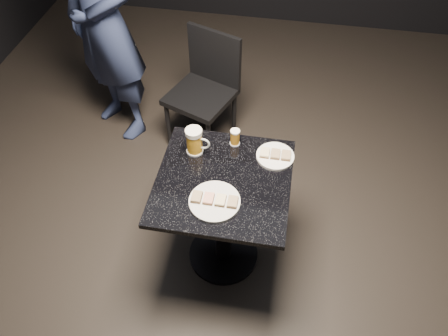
{
  "coord_description": "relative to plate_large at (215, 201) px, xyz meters",
  "views": [
    {
      "loc": [
        0.26,
        -1.44,
        2.48
      ],
      "look_at": [
        0.0,
        0.02,
        0.82
      ],
      "focal_mm": 35.0,
      "sensor_mm": 36.0,
      "label": 1
    }
  ],
  "objects": [
    {
      "name": "chair",
      "position": [
        -0.31,
        1.23,
        -0.25
      ],
      "size": [
        0.56,
        0.56,
        0.88
      ],
      "color": "black",
      "rests_on": "floor"
    },
    {
      "name": "floor",
      "position": [
        0.02,
        0.15,
        -0.76
      ],
      "size": [
        6.0,
        6.0,
        0.0
      ],
      "primitive_type": "plane",
      "color": "black",
      "rests_on": "ground"
    },
    {
      "name": "plate_small",
      "position": [
        0.27,
        0.36,
        0.0
      ],
      "size": [
        0.21,
        0.21,
        0.01
      ],
      "primitive_type": "cylinder",
      "color": "white",
      "rests_on": "table"
    },
    {
      "name": "patron",
      "position": [
        -1.02,
        1.25,
        0.18
      ],
      "size": [
        0.81,
        0.74,
        1.87
      ],
      "primitive_type": "imported",
      "rotation": [
        0.0,
        0.0,
        -0.57
      ],
      "color": "#202A4E",
      "rests_on": "floor"
    },
    {
      "name": "beer_mug",
      "position": [
        -0.17,
        0.33,
        0.07
      ],
      "size": [
        0.14,
        0.09,
        0.16
      ],
      "color": "silver",
      "rests_on": "table"
    },
    {
      "name": "canapes_on_plate_large",
      "position": [
        -0.0,
        0.0,
        0.02
      ],
      "size": [
        0.23,
        0.07,
        0.02
      ],
      "color": "#4C3521",
      "rests_on": "plate_large"
    },
    {
      "name": "canapes_on_plate_small",
      "position": [
        0.27,
        0.36,
        0.02
      ],
      "size": [
        0.17,
        0.07,
        0.02
      ],
      "color": "#4C3521",
      "rests_on": "plate_small"
    },
    {
      "name": "beer_tumbler",
      "position": [
        0.03,
        0.43,
        0.04
      ],
      "size": [
        0.06,
        0.06,
        0.1
      ],
      "color": "silver",
      "rests_on": "table"
    },
    {
      "name": "table",
      "position": [
        0.02,
        0.15,
        -0.25
      ],
      "size": [
        0.7,
        0.7,
        0.75
      ],
      "color": "black",
      "rests_on": "floor"
    },
    {
      "name": "plate_large",
      "position": [
        0.0,
        0.0,
        0.0
      ],
      "size": [
        0.26,
        0.26,
        0.01
      ],
      "primitive_type": "cylinder",
      "color": "silver",
      "rests_on": "table"
    }
  ]
}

